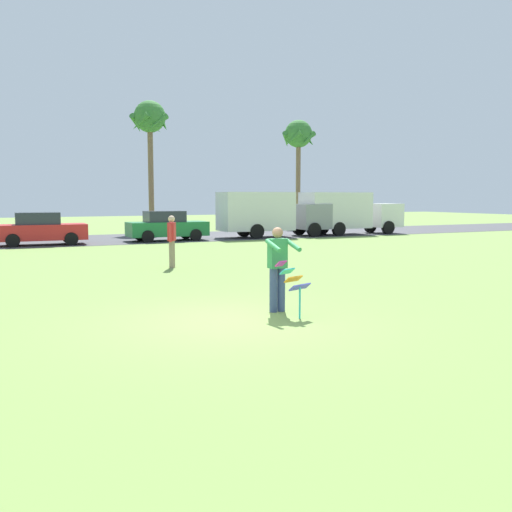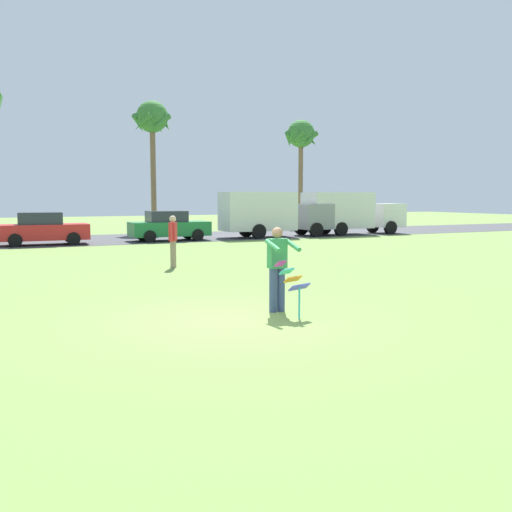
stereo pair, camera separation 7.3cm
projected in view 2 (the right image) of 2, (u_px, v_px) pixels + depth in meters
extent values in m
plane|color=olive|center=(232.00, 321.00, 10.55)|extent=(120.00, 120.00, 0.00)
cube|color=#424247|center=(74.00, 240.00, 30.15)|extent=(120.00, 8.00, 0.01)
cylinder|color=#384772|center=(281.00, 290.00, 11.39)|extent=(0.16, 0.16, 0.90)
cylinder|color=#384772|center=(273.00, 290.00, 11.31)|extent=(0.16, 0.16, 0.90)
cube|color=#338C4C|center=(277.00, 253.00, 11.27)|extent=(0.36, 0.23, 0.60)
sphere|color=#9E7051|center=(277.00, 233.00, 11.23)|extent=(0.22, 0.22, 0.22)
cylinder|color=#338C4C|center=(293.00, 245.00, 11.12)|extent=(0.10, 0.59, 0.24)
cylinder|color=#338C4C|center=(273.00, 246.00, 10.94)|extent=(0.10, 0.59, 0.24)
cube|color=#D83399|center=(281.00, 264.00, 10.96)|extent=(0.26, 0.21, 0.12)
cube|color=#33BFBF|center=(287.00, 271.00, 10.86)|extent=(0.35, 0.24, 0.12)
cube|color=orange|center=(293.00, 279.00, 10.76)|extent=(0.44, 0.27, 0.12)
cube|color=#4C4CCC|center=(299.00, 287.00, 10.66)|extent=(0.53, 0.31, 0.12)
cylinder|color=#33BFBF|center=(299.00, 303.00, 10.69)|extent=(0.04, 0.04, 0.62)
cube|color=red|center=(44.00, 232.00, 27.18)|extent=(4.25, 1.83, 0.76)
cube|color=#282D38|center=(40.00, 219.00, 27.05)|extent=(2.06, 1.46, 0.60)
cylinder|color=black|center=(70.00, 237.00, 28.47)|extent=(0.65, 0.24, 0.64)
cylinder|color=black|center=(74.00, 239.00, 27.00)|extent=(0.65, 0.24, 0.64)
cylinder|color=black|center=(15.00, 238.00, 27.43)|extent=(0.65, 0.24, 0.64)
cylinder|color=black|center=(15.00, 241.00, 25.96)|extent=(0.65, 0.24, 0.64)
cube|color=#1E7238|center=(170.00, 229.00, 29.89)|extent=(4.21, 1.72, 0.76)
cube|color=#282D38|center=(167.00, 217.00, 29.76)|extent=(2.02, 1.41, 0.60)
cylinder|color=black|center=(188.00, 233.00, 31.21)|extent=(0.64, 0.22, 0.64)
cylinder|color=black|center=(198.00, 235.00, 29.77)|extent=(0.64, 0.22, 0.64)
cylinder|color=black|center=(142.00, 235.00, 30.09)|extent=(0.64, 0.22, 0.64)
cylinder|color=black|center=(150.00, 236.00, 28.64)|extent=(0.64, 0.22, 0.64)
cube|color=gray|center=(314.00, 217.00, 33.59)|extent=(1.86, 1.95, 1.50)
cube|color=silver|center=(258.00, 211.00, 32.08)|extent=(4.26, 2.13, 2.20)
cylinder|color=black|center=(301.00, 228.00, 34.37)|extent=(0.85, 0.31, 0.84)
cylinder|color=black|center=(316.00, 230.00, 32.70)|extent=(0.85, 0.31, 0.84)
cylinder|color=black|center=(246.00, 230.00, 32.89)|extent=(0.85, 0.31, 0.84)
cylinder|color=black|center=(259.00, 231.00, 31.21)|extent=(0.85, 0.31, 0.84)
cube|color=silver|center=(386.00, 215.00, 35.99)|extent=(1.82, 1.92, 1.50)
cube|color=silver|center=(338.00, 210.00, 34.41)|extent=(4.22, 2.04, 2.20)
cylinder|color=black|center=(373.00, 226.00, 36.75)|extent=(0.84, 0.29, 0.84)
cylinder|color=black|center=(390.00, 228.00, 35.09)|extent=(0.84, 0.29, 0.84)
cylinder|color=black|center=(325.00, 228.00, 35.20)|extent=(0.84, 0.29, 0.84)
cylinder|color=black|center=(341.00, 229.00, 33.54)|extent=(0.84, 0.29, 0.84)
cylinder|color=brown|center=(153.00, 176.00, 37.46)|extent=(0.36, 0.36, 7.47)
sphere|color=#387A33|center=(152.00, 117.00, 37.05)|extent=(2.10, 2.10, 2.10)
cone|color=#387A33|center=(166.00, 124.00, 37.50)|extent=(0.44, 1.56, 1.28)
cone|color=#387A33|center=(153.00, 125.00, 38.03)|extent=(1.62, 0.90, 1.28)
cone|color=#387A33|center=(139.00, 124.00, 37.27)|extent=(1.27, 1.52, 1.28)
cone|color=#387A33|center=(143.00, 122.00, 36.26)|extent=(1.27, 1.52, 1.28)
cone|color=#387A33|center=(160.00, 122.00, 36.41)|extent=(1.62, 0.90, 1.28)
cylinder|color=brown|center=(301.00, 182.00, 43.18)|extent=(0.36, 0.36, 6.99)
sphere|color=#387A33|center=(301.00, 134.00, 42.79)|extent=(2.10, 2.10, 2.10)
cone|color=#387A33|center=(312.00, 140.00, 43.25)|extent=(0.44, 1.56, 1.28)
cone|color=#387A33|center=(298.00, 141.00, 43.78)|extent=(1.62, 0.90, 1.28)
cone|color=#387A33|center=(289.00, 140.00, 43.02)|extent=(1.27, 1.52, 1.28)
cone|color=#387A33|center=(296.00, 139.00, 42.01)|extent=(1.27, 1.52, 1.28)
cone|color=#387A33|center=(310.00, 139.00, 42.16)|extent=(1.62, 0.90, 1.28)
cylinder|color=gray|center=(173.00, 254.00, 18.39)|extent=(0.16, 0.16, 0.90)
cylinder|color=gray|center=(174.00, 254.00, 18.57)|extent=(0.16, 0.16, 0.90)
cube|color=red|center=(173.00, 232.00, 18.40)|extent=(0.37, 0.42, 0.60)
sphere|color=beige|center=(173.00, 219.00, 18.36)|extent=(0.22, 0.22, 0.22)
cylinder|color=red|center=(171.00, 233.00, 18.17)|extent=(0.09, 0.09, 0.58)
cylinder|color=red|center=(174.00, 232.00, 18.64)|extent=(0.09, 0.09, 0.58)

